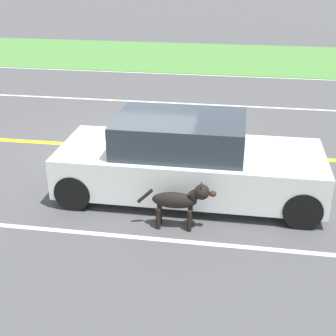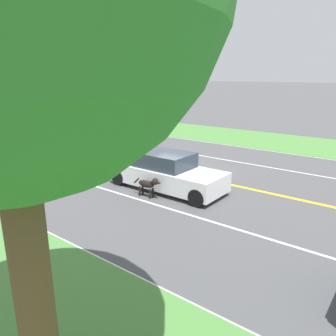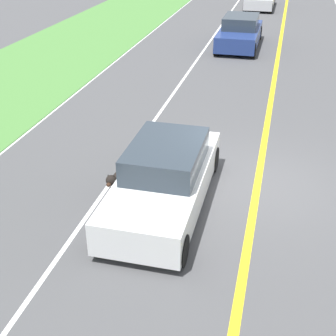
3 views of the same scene
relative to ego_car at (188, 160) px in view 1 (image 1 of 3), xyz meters
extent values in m
plane|color=#4C4C4F|center=(-1.98, -1.38, -0.67)|extent=(400.00, 400.00, 0.00)
cube|color=yellow|center=(-1.98, -1.38, -0.67)|extent=(0.18, 160.00, 0.01)
cube|color=white|center=(-8.98, -1.38, -0.67)|extent=(0.14, 160.00, 0.01)
cube|color=white|center=(1.52, -1.38, -0.67)|extent=(0.10, 160.00, 0.01)
cube|color=white|center=(-5.48, -1.38, -0.67)|extent=(0.10, 160.00, 0.01)
cube|color=#4C843D|center=(-11.98, -1.38, -0.66)|extent=(6.00, 160.00, 0.03)
cube|color=white|center=(0.00, 0.04, -0.14)|extent=(1.77, 4.57, 0.71)
cube|color=#2D3842|center=(0.00, -0.14, 0.50)|extent=(1.52, 2.19, 0.57)
cylinder|color=black|center=(0.80, 1.92, -0.36)|extent=(0.22, 0.62, 0.62)
cylinder|color=black|center=(0.80, -1.83, -0.36)|extent=(0.22, 0.62, 0.62)
cylinder|color=black|center=(-0.80, 1.92, -0.36)|extent=(0.22, 0.62, 0.62)
cylinder|color=black|center=(-0.80, -1.83, -0.36)|extent=(0.22, 0.62, 0.62)
ellipsoid|color=black|center=(1.13, -0.07, -0.18)|extent=(0.24, 0.71, 0.26)
cylinder|color=black|center=(1.20, 0.18, -0.49)|extent=(0.08, 0.08, 0.36)
cylinder|color=black|center=(1.21, -0.31, -0.49)|extent=(0.08, 0.08, 0.36)
cylinder|color=black|center=(1.04, 0.18, -0.49)|extent=(0.08, 0.08, 0.36)
cylinder|color=black|center=(1.05, -0.32, -0.49)|extent=(0.08, 0.08, 0.36)
cylinder|color=black|center=(1.12, 0.23, -0.08)|extent=(0.15, 0.20, 0.19)
sphere|color=black|center=(1.12, 0.36, -0.01)|extent=(0.24, 0.24, 0.24)
ellipsoid|color=#331E14|center=(1.12, 0.52, -0.03)|extent=(0.11, 0.11, 0.09)
cone|color=black|center=(1.19, 0.35, 0.08)|extent=(0.08, 0.08, 0.11)
cone|color=black|center=(1.05, 0.34, 0.08)|extent=(0.08, 0.08, 0.11)
cylinder|color=black|center=(1.14, -0.53, -0.14)|extent=(0.06, 0.26, 0.26)
camera|label=1|loc=(7.44, 0.84, 3.34)|focal=50.00mm
camera|label=2|loc=(9.56, 7.46, 3.63)|focal=35.00mm
camera|label=3|loc=(-2.24, 8.63, 5.15)|focal=50.00mm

